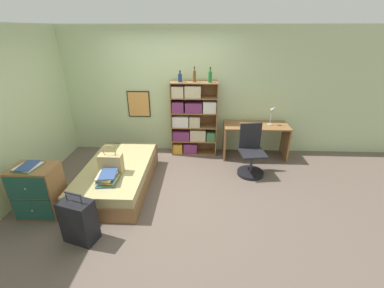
% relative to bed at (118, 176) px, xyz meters
% --- Properties ---
extents(ground_plane, '(14.00, 14.00, 0.00)m').
position_rel_bed_xyz_m(ground_plane, '(0.77, -0.02, -0.20)').
color(ground_plane, '#66564C').
extents(wall_back, '(10.00, 0.09, 2.60)m').
position_rel_bed_xyz_m(wall_back, '(0.77, 1.58, 1.10)').
color(wall_back, beige).
rests_on(wall_back, ground_plane).
extents(wall_left, '(0.06, 10.00, 2.60)m').
position_rel_bed_xyz_m(wall_left, '(-1.47, -0.02, 1.10)').
color(wall_left, beige).
rests_on(wall_left, ground_plane).
extents(bed, '(1.06, 1.87, 0.41)m').
position_rel_bed_xyz_m(bed, '(0.00, 0.00, 0.00)').
color(bed, olive).
rests_on(bed, ground_plane).
extents(handbag, '(0.36, 0.17, 0.48)m').
position_rel_bed_xyz_m(handbag, '(0.00, -0.22, 0.37)').
color(handbag, tan).
rests_on(handbag, bed).
extents(book_stack_on_bed, '(0.32, 0.39, 0.14)m').
position_rel_bed_xyz_m(book_stack_on_bed, '(0.03, -0.51, 0.27)').
color(book_stack_on_bed, '#334C84').
rests_on(book_stack_on_bed, bed).
extents(suitcase, '(0.46, 0.35, 0.72)m').
position_rel_bed_xyz_m(suitcase, '(-0.10, -1.26, 0.10)').
color(suitcase, black).
rests_on(suitcase, ground_plane).
extents(dresser, '(0.61, 0.46, 0.76)m').
position_rel_bed_xyz_m(dresser, '(-0.91, -0.74, 0.18)').
color(dresser, olive).
rests_on(dresser, ground_plane).
extents(magazine_pile_on_dresser, '(0.33, 0.38, 0.04)m').
position_rel_bed_xyz_m(magazine_pile_on_dresser, '(-0.96, -0.75, 0.58)').
color(magazine_pile_on_dresser, '#427A4C').
rests_on(magazine_pile_on_dresser, dresser).
extents(bookcase, '(0.95, 0.32, 1.55)m').
position_rel_bed_xyz_m(bookcase, '(1.21, 1.36, 0.56)').
color(bookcase, olive).
rests_on(bookcase, ground_plane).
extents(bottle_green, '(0.08, 0.08, 0.22)m').
position_rel_bed_xyz_m(bottle_green, '(0.99, 1.34, 1.44)').
color(bottle_green, navy).
rests_on(bottle_green, bookcase).
extents(bottle_brown, '(0.06, 0.06, 0.30)m').
position_rel_bed_xyz_m(bottle_brown, '(1.27, 1.35, 1.47)').
color(bottle_brown, brown).
rests_on(bottle_brown, bookcase).
extents(bottle_clear, '(0.07, 0.07, 0.29)m').
position_rel_bed_xyz_m(bottle_clear, '(1.57, 1.32, 1.46)').
color(bottle_clear, '#1E6B2D').
rests_on(bottle_clear, bookcase).
extents(desk, '(1.32, 0.57, 0.72)m').
position_rel_bed_xyz_m(desk, '(2.55, 1.24, 0.31)').
color(desk, olive).
rests_on(desk, ground_plane).
extents(desk_lamp, '(0.15, 0.11, 0.41)m').
position_rel_bed_xyz_m(desk_lamp, '(2.84, 1.25, 0.79)').
color(desk_lamp, '#ADA89E').
rests_on(desk_lamp, desk).
extents(desk_chair, '(0.50, 0.51, 0.95)m').
position_rel_bed_xyz_m(desk_chair, '(2.35, 0.54, 0.10)').
color(desk_chair, black).
rests_on(desk_chair, ground_plane).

